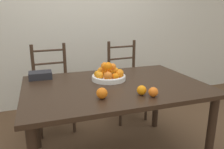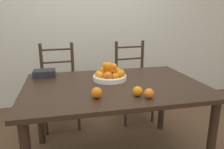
# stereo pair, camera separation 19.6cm
# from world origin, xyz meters

# --- Properties ---
(wall_back) EXTENTS (8.00, 0.06, 2.60)m
(wall_back) POSITION_xyz_m (0.00, 1.58, 1.30)
(wall_back) COLOR beige
(wall_back) RESTS_ON ground_plane
(dining_table) EXTENTS (1.57, 1.07, 0.77)m
(dining_table) POSITION_xyz_m (0.00, 0.00, 0.68)
(dining_table) COLOR black
(dining_table) RESTS_ON ground_plane
(fruit_bowl) EXTENTS (0.32, 0.32, 0.18)m
(fruit_bowl) POSITION_xyz_m (-0.01, 0.14, 0.82)
(fruit_bowl) COLOR white
(fruit_bowl) RESTS_ON dining_table
(orange_loose_0) EXTENTS (0.07, 0.07, 0.07)m
(orange_loose_0) POSITION_xyz_m (0.17, -0.38, 0.81)
(orange_loose_0) COLOR orange
(orange_loose_0) RESTS_ON dining_table
(orange_loose_1) EXTENTS (0.08, 0.08, 0.08)m
(orange_loose_1) POSITION_xyz_m (-0.20, -0.29, 0.81)
(orange_loose_1) COLOR orange
(orange_loose_1) RESTS_ON dining_table
(orange_loose_2) EXTENTS (0.07, 0.07, 0.07)m
(orange_loose_2) POSITION_xyz_m (0.11, -0.32, 0.81)
(orange_loose_2) COLOR orange
(orange_loose_2) RESTS_ON dining_table
(chair_left) EXTENTS (0.45, 0.43, 1.03)m
(chair_left) POSITION_xyz_m (-0.49, 0.85, 0.48)
(chair_left) COLOR #382619
(chair_left) RESTS_ON ground_plane
(chair_right) EXTENTS (0.46, 0.44, 1.03)m
(chair_right) POSITION_xyz_m (0.46, 0.85, 0.48)
(chair_right) COLOR #382619
(chair_right) RESTS_ON ground_plane
(book_stack) EXTENTS (0.21, 0.15, 0.07)m
(book_stack) POSITION_xyz_m (-0.62, 0.40, 0.81)
(book_stack) COLOR #232328
(book_stack) RESTS_ON dining_table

